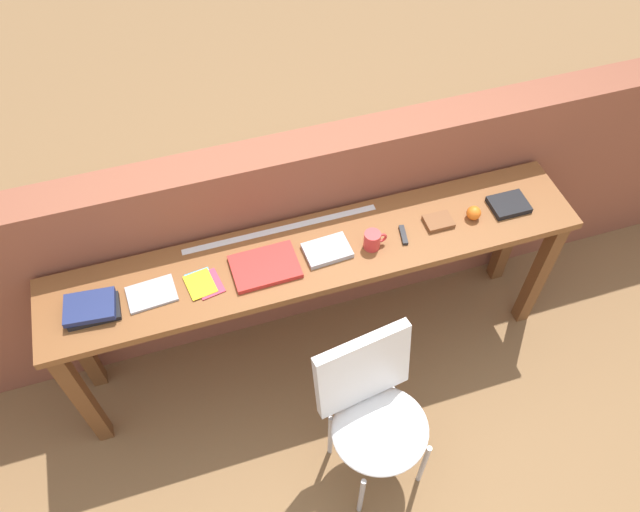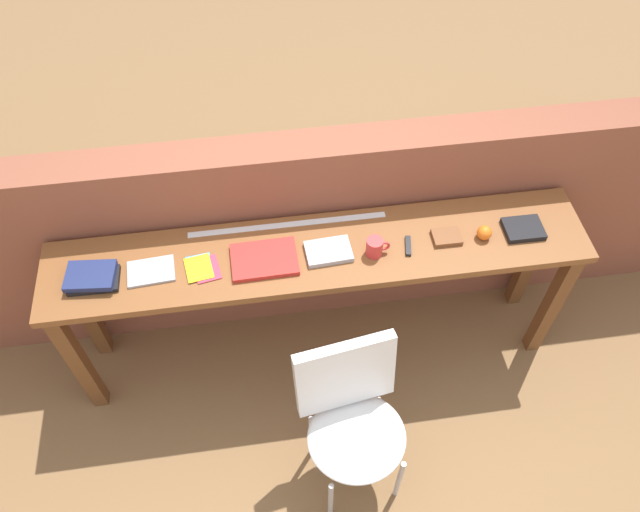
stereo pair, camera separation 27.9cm
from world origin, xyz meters
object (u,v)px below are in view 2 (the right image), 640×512
sports_ball_small (484,233)px  chair_white_moulded (353,416)px  mug (375,247)px  book_open_centre (264,259)px  book_repair_rightmost (523,229)px  multitool_folded (408,246)px  leather_journal_brown (447,237)px  pamphlet_pile_colourful (202,268)px  book_stack_leftmost (92,278)px  magazine_cycling (151,271)px

sports_ball_small → chair_white_moulded: bearing=-138.4°
chair_white_moulded → sports_ball_small: (0.71, 0.63, 0.39)m
chair_white_moulded → mug: size_ratio=8.10×
book_open_centre → book_repair_rightmost: size_ratio=1.65×
chair_white_moulded → book_open_centre: size_ratio=3.02×
multitool_folded → leather_journal_brown: bearing=7.2°
book_open_centre → sports_ball_small: size_ratio=4.32×
pamphlet_pile_colourful → book_open_centre: bearing=0.7°
book_stack_leftmost → sports_ball_small: 1.76m
leather_journal_brown → book_repair_rightmost: (0.37, -0.00, 0.00)m
book_stack_leftmost → chair_white_moulded: bearing=-30.6°
chair_white_moulded → book_repair_rightmost: bearing=35.4°
pamphlet_pile_colourful → sports_ball_small: 1.29m
book_stack_leftmost → leather_journal_brown: (1.59, 0.02, -0.01)m
mug → sports_ball_small: 0.52m
pamphlet_pile_colourful → leather_journal_brown: bearing=0.8°
leather_journal_brown → sports_ball_small: bearing=-5.4°
magazine_cycling → sports_ball_small: sports_ball_small is taller
multitool_folded → sports_ball_small: 0.36m
magazine_cycling → pamphlet_pile_colourful: size_ratio=1.20×
chair_white_moulded → pamphlet_pile_colourful: chair_white_moulded is taller
magazine_cycling → multitool_folded: size_ratio=1.87×
book_stack_leftmost → sports_ball_small: (1.76, 0.00, 0.01)m
multitool_folded → sports_ball_small: size_ratio=1.61×
pamphlet_pile_colourful → multitool_folded: (0.94, -0.01, 0.00)m
book_open_centre → book_stack_leftmost: bearing=179.5°
leather_journal_brown → chair_white_moulded: bearing=-129.3°
leather_journal_brown → book_repair_rightmost: bearing=-0.1°
chair_white_moulded → book_repair_rightmost: (0.90, 0.64, 0.37)m
book_open_centre → multitool_folded: (0.66, -0.01, -0.00)m
book_open_centre → multitool_folded: 0.66m
book_stack_leftmost → mug: 1.25m
pamphlet_pile_colourful → leather_journal_brown: size_ratio=1.32×
book_stack_leftmost → sports_ball_small: sports_ball_small is taller
chair_white_moulded → book_stack_leftmost: bearing=149.4°
chair_white_moulded → leather_journal_brown: size_ratio=6.86×
pamphlet_pile_colourful → book_repair_rightmost: size_ratio=0.96×
book_repair_rightmost → magazine_cycling: bearing=-179.6°
magazine_cycling → mug: size_ratio=1.87×
mug → leather_journal_brown: bearing=6.1°
pamphlet_pile_colourful → mug: mug is taller
chair_white_moulded → leather_journal_brown: leather_journal_brown is taller
sports_ball_small → book_repair_rightmost: sports_ball_small is taller
chair_white_moulded → mug: (0.19, 0.61, 0.40)m
sports_ball_small → book_repair_rightmost: bearing=3.9°
book_open_centre → book_repair_rightmost: 1.21m
book_stack_leftmost → magazine_cycling: size_ratio=1.12×
multitool_folded → book_repair_rightmost: size_ratio=0.62×
chair_white_moulded → leather_journal_brown: (0.54, 0.64, 0.37)m
leather_journal_brown → sports_ball_small: size_ratio=1.90×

